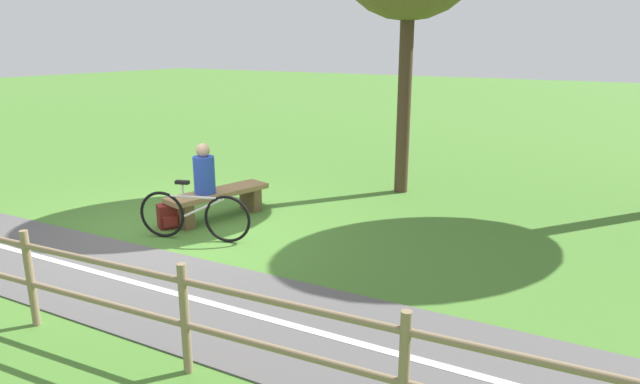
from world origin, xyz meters
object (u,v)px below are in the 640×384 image
(person_seated, at_px, (204,172))
(bicycle, at_px, (194,215))
(backpack, at_px, (168,216))
(bench, at_px, (218,199))

(person_seated, bearing_deg, bicycle, 45.49)
(person_seated, relative_size, backpack, 2.10)
(bicycle, relative_size, backpack, 4.27)
(person_seated, distance_m, backpack, 0.88)
(person_seated, xyz_separation_m, backpack, (0.53, -0.29, -0.64))
(backpack, bearing_deg, person_seated, 151.40)
(bench, bearing_deg, backpack, -10.71)
(bench, height_order, backpack, bench)
(bicycle, bearing_deg, person_seated, 102.70)
(person_seated, bearing_deg, bench, 180.00)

